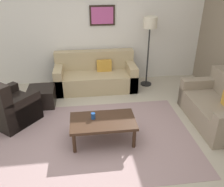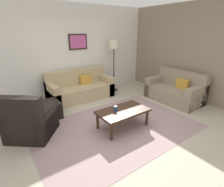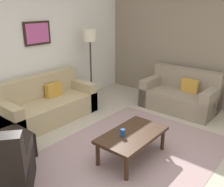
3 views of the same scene
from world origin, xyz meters
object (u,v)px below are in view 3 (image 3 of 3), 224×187
cup (123,133)px  ottoman (10,147)px  couch_main (46,105)px  couch_loveseat (181,95)px  coffee_table (132,136)px  lamp_standing (90,43)px  framed_artwork (37,33)px

cup → ottoman: bearing=128.1°
couch_main → couch_loveseat: bearing=-39.6°
cup → coffee_table: bearing=-21.7°
couch_loveseat → lamp_standing: size_ratio=0.92×
couch_main → coffee_table: couch_main is taller
ottoman → lamp_standing: size_ratio=0.33×
cup → framed_artwork: 2.82m
couch_main → framed_artwork: (0.23, 0.40, 1.38)m
coffee_table → lamp_standing: lamp_standing is taller
couch_main → lamp_standing: (1.30, -0.03, 1.11)m
couch_main → lamp_standing: bearing=-1.4°
cup → framed_artwork: bearing=80.8°
couch_main → cup: 2.12m
couch_main → couch_loveseat: 2.97m
couch_main → lamp_standing: lamp_standing is taller
ottoman → lamp_standing: bearing=16.2°
couch_loveseat → framed_artwork: 3.37m
lamp_standing → framed_artwork: (-1.07, 0.43, 0.28)m
couch_loveseat → coffee_table: couch_loveseat is taller
couch_main → framed_artwork: bearing=59.9°
couch_loveseat → coffee_table: size_ratio=1.43×
ottoman → lamp_standing: (2.53, 0.74, 1.21)m
coffee_table → framed_artwork: framed_artwork is taller
couch_main → cup: couch_main is taller
couch_loveseat → framed_artwork: bearing=131.9°
couch_loveseat → cup: size_ratio=14.37×
coffee_table → framed_artwork: (0.25, 2.57, 1.33)m
coffee_table → cup: 0.20m
couch_loveseat → lamp_standing: lamp_standing is taller
cup → lamp_standing: bearing=54.6°
framed_artwork → cup: bearing=-99.2°
coffee_table → lamp_standing: bearing=58.3°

